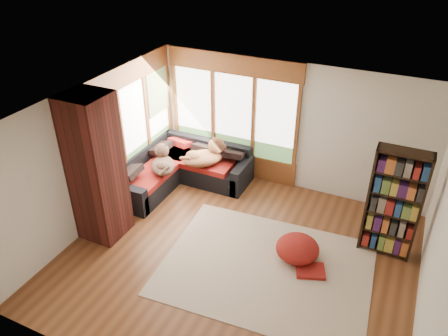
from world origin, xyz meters
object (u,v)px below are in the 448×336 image
Objects in this scene: area_rug at (266,268)px; dog_tan at (206,152)px; brick_chimney at (96,169)px; dog_brindle at (163,159)px; sectional_sofa at (184,168)px; bookshelf at (394,204)px; pouf at (298,248)px.

dog_tan is at bearing 137.95° from area_rug.
dog_brindle is at bearing 80.48° from brick_chimney.
sectional_sofa is 0.68m from dog_tan.
brick_chimney is at bearing -107.16° from sectional_sofa.
pouf is at bearing -148.49° from bookshelf.
brick_chimney is at bearing 136.39° from dog_brindle.
pouf is (-1.26, -0.77, -0.76)m from bookshelf.
dog_tan is at bearing -84.33° from dog_brindle.
area_rug is at bearing -149.00° from dog_brindle.
area_rug is 2.25m from bookshelf.
dog_tan reaches higher than dog_brindle.
sectional_sofa is (0.45, 2.05, -1.00)m from brick_chimney.
bookshelf reaches higher than dog_brindle.
dog_brindle is at bearing 174.49° from dog_tan.
brick_chimney reaches higher than dog_brindle.
bookshelf is 1.67m from pouf.
sectional_sofa is 1.15× the size of bookshelf.
sectional_sofa is at bearing -54.67° from dog_brindle.
dog_brindle is (-3.02, 0.78, 0.54)m from pouf.
bookshelf reaches higher than sectional_sofa.
dog_brindle is (-0.67, -0.56, -0.04)m from dog_tan.
dog_brindle reaches higher than pouf.
area_rug is 4.60× the size of pouf.
bookshelf is at bearing -124.18° from dog_brindle.
sectional_sofa is at bearing 77.71° from brick_chimney.
brick_chimney is at bearing -159.03° from dog_tan.
sectional_sofa is at bearing 155.73° from pouf.
area_rug is 1.70× the size of bookshelf.
dog_tan reaches higher than pouf.
brick_chimney reaches higher than pouf.
bookshelf is at bearing 18.82° from brick_chimney.
dog_tan is (0.48, 0.06, 0.47)m from sectional_sofa.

